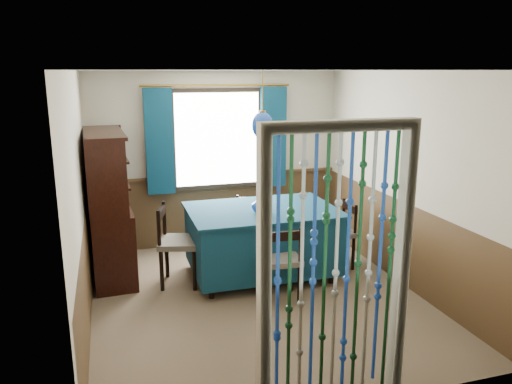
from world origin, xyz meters
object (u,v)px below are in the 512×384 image
object	(u,v)px
dining_table	(262,238)
chair_near	(280,261)
sideboard	(110,227)
vase_table	(260,205)
bowl_shelf	(112,180)
chair_left	(177,243)
vase_sideboard	(112,190)
pendant_lamp	(262,125)
chair_far	(250,225)
chair_right	(339,232)

from	to	relation	value
dining_table	chair_near	size ratio (longest dim) A/B	2.03
sideboard	vase_table	distance (m)	1.91
vase_table	bowl_shelf	distance (m)	1.76
bowl_shelf	sideboard	bearing A→B (deg)	103.32
chair_left	vase_sideboard	bearing A→B (deg)	-127.53
chair_left	pendant_lamp	distance (m)	1.71
sideboard	vase_sideboard	xyz separation A→B (m)	(0.06, 0.37, 0.37)
chair_far	bowl_shelf	bearing A→B (deg)	27.30
chair_near	pendant_lamp	distance (m)	1.58
dining_table	chair_far	distance (m)	0.73
sideboard	vase_sideboard	distance (m)	0.53
vase_table	vase_sideboard	xyz separation A→B (m)	(-1.66, 1.13, 0.03)
chair_near	pendant_lamp	bearing A→B (deg)	92.75
chair_right	bowl_shelf	xyz separation A→B (m)	(-2.77, 0.33, 0.80)
pendant_lamp	sideboard	bearing A→B (deg)	161.48
vase_table	bowl_shelf	xyz separation A→B (m)	(-1.66, 0.51, 0.29)
chair_right	chair_far	bearing A→B (deg)	55.62
vase_table	vase_sideboard	size ratio (longest dim) A/B	1.08
chair_left	dining_table	bearing A→B (deg)	102.20
bowl_shelf	pendant_lamp	bearing A→B (deg)	-11.28
chair_right	chair_left	bearing A→B (deg)	89.88
chair_left	pendant_lamp	world-z (taller)	pendant_lamp
sideboard	bowl_shelf	distance (m)	0.69
vase_table	chair_right	bearing A→B (deg)	8.77
chair_near	sideboard	bearing A→B (deg)	147.24
bowl_shelf	chair_near	bearing A→B (deg)	-32.14
chair_right	vase_table	bearing A→B (deg)	99.96
vase_sideboard	bowl_shelf	bearing A→B (deg)	-90.00
dining_table	sideboard	distance (m)	1.89
chair_near	pendant_lamp	size ratio (longest dim) A/B	1.12
vase_sideboard	sideboard	bearing A→B (deg)	-99.30
sideboard	dining_table	bearing A→B (deg)	-21.16
sideboard	bowl_shelf	bearing A→B (deg)	-79.32
dining_table	vase_sideboard	world-z (taller)	vase_sideboard
vase_table	dining_table	bearing A→B (deg)	65.93
chair_near	dining_table	bearing A→B (deg)	92.75
pendant_lamp	bowl_shelf	world-z (taller)	pendant_lamp
chair_far	dining_table	bearing A→B (deg)	101.55
chair_far	chair_right	xyz separation A→B (m)	(1.00, -0.71, 0.02)
chair_near	vase_sideboard	size ratio (longest dim) A/B	4.83
vase_table	bowl_shelf	size ratio (longest dim) A/B	0.93
chair_far	chair_left	distance (m)	1.28
dining_table	vase_sideboard	bearing A→B (deg)	151.07
chair_far	chair_right	bearing A→B (deg)	159.70
dining_table	chair_far	world-z (taller)	dining_table
dining_table	chair_near	bearing A→B (deg)	-91.10
pendant_lamp	chair_far	bearing A→B (deg)	86.28
pendant_lamp	vase_table	distance (m)	0.93
sideboard	vase_table	size ratio (longest dim) A/B	9.12
chair_right	pendant_lamp	size ratio (longest dim) A/B	1.10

